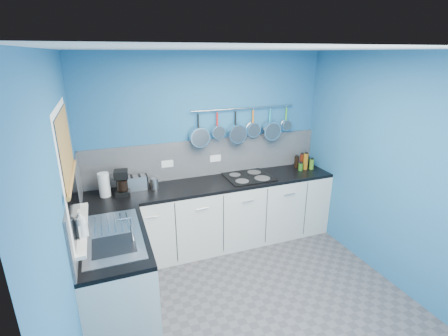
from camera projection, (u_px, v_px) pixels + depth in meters
floor at (254, 302)px, 3.45m from camera, size 3.20×3.00×0.02m
ceiling at (263, 47)px, 2.62m from camera, size 3.20×3.00×0.02m
wall_back at (207, 150)px, 4.37m from camera, size 3.20×0.02×2.50m
wall_front at (387, 302)px, 1.70m from camera, size 3.20×0.02×2.50m
wall_left at (67, 223)px, 2.50m from camera, size 0.02×3.00×2.50m
wall_right at (391, 172)px, 3.57m from camera, size 0.02×3.00×2.50m
backsplash_back at (208, 157)px, 4.38m from camera, size 3.20×0.02×0.50m
backsplash_left at (76, 202)px, 3.07m from camera, size 0.02×1.80×0.50m
cabinet_run_back at (216, 215)px, 4.37m from camera, size 3.20×0.60×0.86m
worktop_back at (215, 184)px, 4.22m from camera, size 3.20×0.60×0.04m
cabinet_run_left at (118, 279)px, 3.14m from camera, size 0.60×1.20×0.86m
worktop_left at (113, 238)px, 2.99m from camera, size 0.60×1.20×0.04m
window_frame at (69, 172)px, 2.68m from camera, size 0.01×1.00×1.10m
window_glass at (69, 172)px, 2.68m from camera, size 0.01×0.90×1.00m
bamboo_blind at (66, 146)px, 2.61m from camera, size 0.01×0.90×0.55m
window_sill at (81, 228)px, 2.86m from camera, size 0.10×0.98×0.03m
sink_unit at (113, 235)px, 2.98m from camera, size 0.50×0.95×0.01m
mixer_tap at (132, 229)px, 2.84m from camera, size 0.12×0.08×0.26m
socket_left at (167, 164)px, 4.19m from camera, size 0.15×0.01×0.09m
socket_right at (215, 158)px, 4.41m from camera, size 0.15×0.01×0.09m
pot_rail at (244, 108)px, 4.31m from camera, size 1.45×0.02×0.02m
soap_bottle_a at (81, 223)px, 2.66m from camera, size 0.10×0.10×0.24m
soap_bottle_b at (81, 227)px, 2.67m from camera, size 0.10×0.10×0.17m
paper_towel at (104, 185)px, 3.77m from camera, size 0.14×0.14×0.28m
coffee_maker at (122, 183)px, 3.80m from camera, size 0.18×0.20×0.29m
toaster at (136, 183)px, 3.98m from camera, size 0.26×0.15×0.17m
canister at (154, 184)px, 3.99m from camera, size 0.10×0.10×0.14m
hob at (248, 177)px, 4.38m from camera, size 0.60×0.52×0.01m
pan_0 at (198, 129)px, 4.16m from camera, size 0.26×0.12×0.45m
pan_1 at (217, 125)px, 4.23m from camera, size 0.18×0.08×0.37m
pan_2 at (236, 126)px, 4.33m from camera, size 0.25×0.12×0.44m
pan_3 at (253, 123)px, 4.40m from camera, size 0.20×0.07×0.39m
pan_4 at (270, 123)px, 4.50m from camera, size 0.25×0.13×0.44m
pan_5 at (286, 118)px, 4.57m from camera, size 0.15×0.07×0.34m
condiment_0 at (307, 162)px, 4.78m from camera, size 0.07×0.07×0.14m
condiment_1 at (302, 161)px, 4.74m from camera, size 0.06×0.06×0.19m
condiment_2 at (297, 162)px, 4.73m from camera, size 0.06×0.06×0.17m
condiment_3 at (312, 164)px, 4.67m from camera, size 0.06×0.06×0.14m
condiment_4 at (306, 161)px, 4.65m from camera, size 0.07×0.07×0.23m
condiment_5 at (301, 167)px, 4.63m from camera, size 0.06×0.06×0.10m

